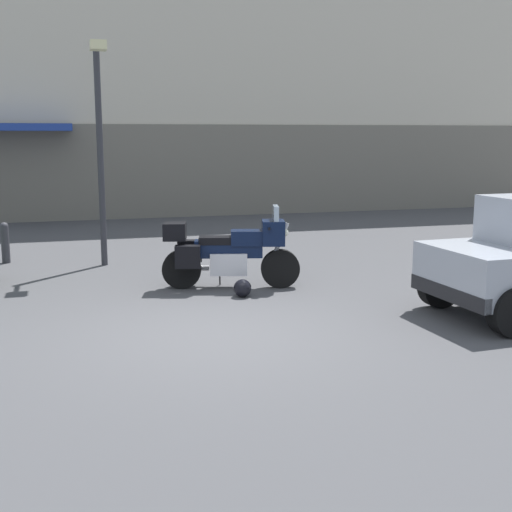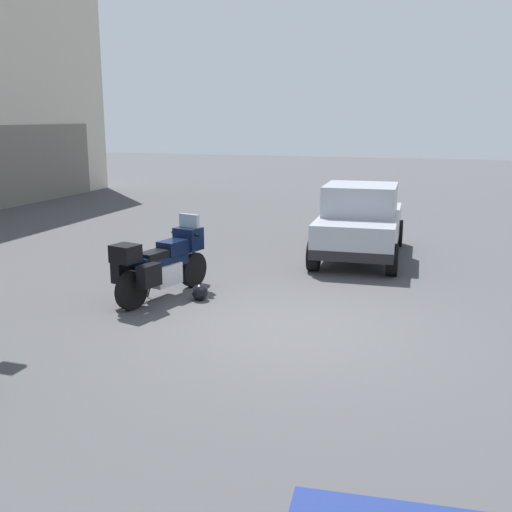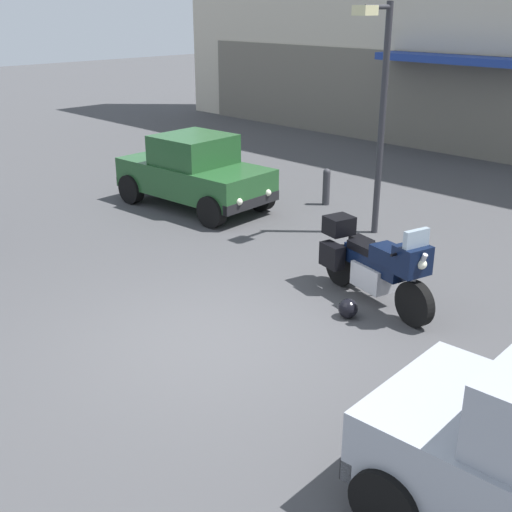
% 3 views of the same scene
% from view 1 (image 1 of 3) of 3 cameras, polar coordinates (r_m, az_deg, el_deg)
% --- Properties ---
extents(ground_plane, '(80.00, 80.00, 0.00)m').
position_cam_1_polar(ground_plane, '(8.63, -3.41, -6.60)').
color(ground_plane, '#424244').
extents(building_facade_rear, '(30.53, 3.40, 11.41)m').
position_cam_1_polar(building_facade_rear, '(22.00, -11.87, 18.27)').
color(building_facade_rear, beige).
rests_on(building_facade_rear, ground).
extents(motorcycle, '(2.23, 1.04, 1.36)m').
position_cam_1_polar(motorcycle, '(11.03, -2.36, 0.43)').
color(motorcycle, black).
rests_on(motorcycle, ground).
extents(helmet, '(0.28, 0.28, 0.28)m').
position_cam_1_polar(helmet, '(10.50, -1.15, -2.73)').
color(helmet, black).
rests_on(helmet, ground).
extents(streetlamp_curbside, '(0.28, 0.94, 4.17)m').
position_cam_1_polar(streetlamp_curbside, '(13.03, -13.06, 10.35)').
color(streetlamp_curbside, '#2D2D33').
rests_on(streetlamp_curbside, ground).
extents(bollard_curbside, '(0.16, 0.16, 0.81)m').
position_cam_1_polar(bollard_curbside, '(14.13, -20.43, 1.17)').
color(bollard_curbside, '#333338').
rests_on(bollard_curbside, ground).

